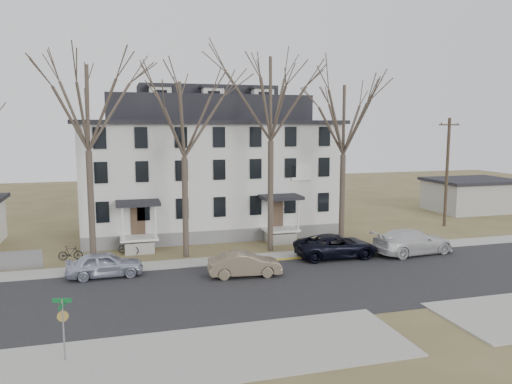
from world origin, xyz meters
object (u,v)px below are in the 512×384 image
object	(u,v)px
car_tan	(245,265)
bicycle_right	(71,254)
tree_center	(271,93)
tree_mid_left	(183,114)
car_silver	(105,265)
bicycle_left	(129,248)
boarding_house	(207,167)
car_white	(413,242)
tree_mid_right	(344,115)
tree_far_left	(86,101)
car_navy	(336,246)
street_sign	(63,320)
utility_pole_far	(447,171)

from	to	relation	value
car_tan	bicycle_right	world-z (taller)	car_tan
tree_center	tree_mid_left	bearing A→B (deg)	180.00
car_silver	bicycle_left	xyz separation A→B (m)	(1.48, 5.02, -0.32)
boarding_house	car_white	bearing A→B (deg)	-43.93
tree_mid_right	boarding_house	bearing A→B (deg)	136.19
bicycle_right	car_white	bearing A→B (deg)	-99.52
tree_center	car_tan	size ratio (longest dim) A/B	3.42
tree_far_left	car_silver	world-z (taller)	tree_far_left
boarding_house	car_navy	distance (m)	13.81
tree_mid_right	street_sign	distance (m)	24.09
utility_pole_far	bicycle_right	xyz separation A→B (m)	(-30.98, -3.10, -4.44)
boarding_house	tree_center	size ratio (longest dim) A/B	1.41
car_navy	bicycle_left	bearing A→B (deg)	72.75
boarding_house	street_sign	bearing A→B (deg)	-113.33
tree_mid_left	car_navy	distance (m)	13.45
car_navy	tree_far_left	bearing A→B (deg)	81.23
car_tan	bicycle_right	xyz separation A→B (m)	(-10.20, 6.50, -0.24)
car_navy	utility_pole_far	bearing A→B (deg)	-60.34
boarding_house	car_white	world-z (taller)	boarding_house
boarding_house	car_navy	xyz separation A→B (m)	(6.69, -11.16, -4.60)
tree_mid_right	car_silver	size ratio (longest dim) A/B	2.90
utility_pole_far	car_tan	distance (m)	23.27
tree_mid_left	car_navy	bearing A→B (deg)	-17.25
tree_mid_left	tree_mid_right	distance (m)	11.50
car_tan	bicycle_right	distance (m)	12.10
boarding_house	tree_far_left	world-z (taller)	tree_far_left
car_silver	car_tan	xyz separation A→B (m)	(7.95, -2.09, -0.04)
bicycle_left	street_sign	bearing A→B (deg)	-155.57
car_silver	car_tan	world-z (taller)	car_silver
boarding_house	tree_center	bearing A→B (deg)	-69.80
bicycle_left	street_sign	world-z (taller)	street_sign
tree_far_left	utility_pole_far	world-z (taller)	tree_far_left
bicycle_left	car_white	bearing A→B (deg)	-71.17
car_silver	tree_mid_left	bearing A→B (deg)	-59.31
tree_mid_right	bicycle_left	world-z (taller)	tree_mid_right
tree_center	utility_pole_far	distance (m)	19.03
tree_mid_right	street_sign	bearing A→B (deg)	-142.34
tree_far_left	street_sign	world-z (taller)	tree_far_left
bicycle_left	bicycle_right	size ratio (longest dim) A/B	1.04
tree_mid_right	car_silver	bearing A→B (deg)	-168.81
car_tan	bicycle_left	size ratio (longest dim) A/B	2.65
tree_mid_right	car_silver	distance (m)	19.22
boarding_house	bicycle_left	world-z (taller)	boarding_house
tree_mid_left	bicycle_left	bearing A→B (deg)	155.53
tree_mid_left	car_silver	world-z (taller)	tree_mid_left
tree_far_left	bicycle_right	xyz separation A→B (m)	(-1.48, 1.10, -9.88)
tree_mid_left	bicycle_left	xyz separation A→B (m)	(-3.75, 1.71, -9.18)
car_tan	tree_mid_left	bearing A→B (deg)	31.89
car_tan	street_sign	world-z (taller)	street_sign
car_white	bicycle_right	xyz separation A→B (m)	(-22.67, 4.69, -0.38)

